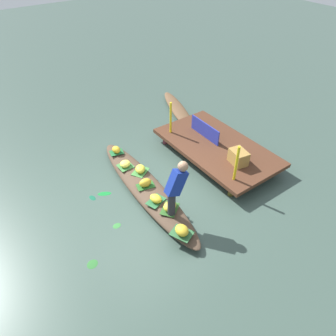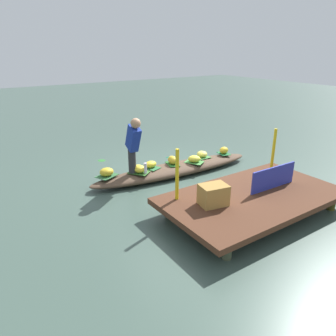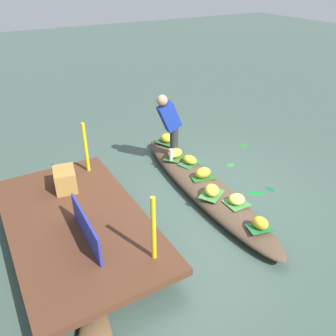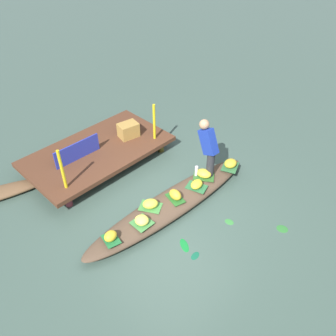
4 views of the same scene
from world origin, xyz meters
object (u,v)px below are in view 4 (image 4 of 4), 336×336
object	(u,v)px
banana_bunch_4	(204,173)
produce_crate	(128,130)
banana_bunch_6	(230,163)
banana_bunch_3	(150,204)
banana_bunch_1	(111,236)
water_bottle	(196,171)
banana_bunch_2	(197,184)
vendor_boat	(172,203)
vendor_person	(208,146)
banana_bunch_0	(142,220)
market_banner	(77,151)
banana_bunch_5	(175,195)

from	to	relation	value
banana_bunch_4	produce_crate	bearing A→B (deg)	95.35
banana_bunch_4	banana_bunch_6	distance (m)	0.68
banana_bunch_3	banana_bunch_4	bearing A→B (deg)	-6.13
banana_bunch_1	water_bottle	distance (m)	2.30
banana_bunch_2	banana_bunch_1	bearing A→B (deg)	175.24
vendor_boat	banana_bunch_6	world-z (taller)	banana_bunch_6
vendor_person	produce_crate	xyz separation A→B (m)	(-0.33, 2.09, -0.42)
banana_bunch_2	vendor_person	xyz separation A→B (m)	(0.48, 0.15, 0.62)
banana_bunch_0	banana_bunch_4	distance (m)	1.76
banana_bunch_4	produce_crate	world-z (taller)	produce_crate
vendor_boat	banana_bunch_4	size ratio (longest dim) A/B	13.29
banana_bunch_0	banana_bunch_6	size ratio (longest dim) A/B	0.88
vendor_boat	produce_crate	xyz separation A→B (m)	(0.74, 2.13, 0.40)
banana_bunch_1	banana_bunch_3	xyz separation A→B (m)	(1.00, 0.09, -0.01)
produce_crate	banana_bunch_4	bearing A→B (deg)	-84.65
water_bottle	produce_crate	bearing A→B (deg)	93.34
banana_bunch_1	banana_bunch_4	xyz separation A→B (m)	(2.38, -0.06, -0.00)
water_bottle	market_banner	bearing A→B (deg)	124.41
banana_bunch_5	market_banner	bearing A→B (deg)	105.77
banana_bunch_3	banana_bunch_5	distance (m)	0.52
banana_bunch_0	banana_bunch_3	world-z (taller)	banana_bunch_3
market_banner	banana_bunch_4	bearing A→B (deg)	-54.72
banana_bunch_2	banana_bunch_5	size ratio (longest dim) A/B	1.02
banana_bunch_3	produce_crate	size ratio (longest dim) A/B	0.66
water_bottle	banana_bunch_1	bearing A→B (deg)	-178.12
banana_bunch_6	produce_crate	xyz separation A→B (m)	(-0.85, 2.33, 0.18)
banana_bunch_2	banana_bunch_4	distance (m)	0.37
vendor_boat	banana_bunch_5	size ratio (longest dim) A/B	14.43
vendor_boat	vendor_person	size ratio (longest dim) A/B	3.32
banana_bunch_6	vendor_person	distance (m)	0.83
banana_bunch_5	banana_bunch_6	size ratio (longest dim) A/B	0.97
water_bottle	banana_bunch_3	bearing A→B (deg)	179.52
banana_bunch_0	banana_bunch_4	xyz separation A→B (m)	(1.76, 0.04, 0.01)
banana_bunch_0	water_bottle	size ratio (longest dim) A/B	1.07
banana_bunch_5	banana_bunch_4	bearing A→B (deg)	1.66
banana_bunch_0	banana_bunch_2	world-z (taller)	banana_bunch_2
banana_bunch_1	banana_bunch_6	world-z (taller)	banana_bunch_6
vendor_boat	banana_bunch_1	size ratio (longest dim) A/B	17.04
banana_bunch_4	produce_crate	distance (m)	2.15
banana_bunch_4	produce_crate	xyz separation A→B (m)	(-0.20, 2.14, 0.19)
water_bottle	market_banner	world-z (taller)	market_banner
banana_bunch_4	banana_bunch_1	bearing A→B (deg)	178.52
banana_bunch_6	market_banner	xyz separation A→B (m)	(-2.18, 2.44, 0.21)
vendor_boat	banana_bunch_2	distance (m)	0.63
banana_bunch_4	market_banner	size ratio (longest dim) A/B	0.28
banana_bunch_1	banana_bunch_6	bearing A→B (deg)	-4.80
vendor_person	produce_crate	size ratio (longest dim) A/B	2.77
banana_bunch_4	vendor_person	distance (m)	0.62
banana_bunch_6	water_bottle	bearing A→B (deg)	155.74
vendor_person	produce_crate	bearing A→B (deg)	98.93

